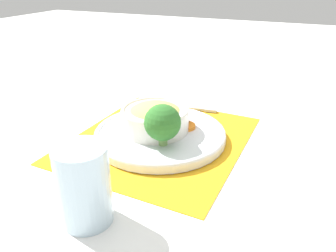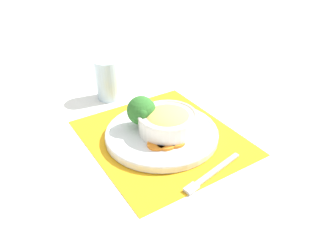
% 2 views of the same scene
% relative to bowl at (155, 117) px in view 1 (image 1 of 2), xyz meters
% --- Properties ---
extents(ground_plane, '(4.00, 4.00, 0.00)m').
position_rel_bowl_xyz_m(ground_plane, '(0.01, 0.01, -0.05)').
color(ground_plane, white).
extents(placemat, '(0.43, 0.38, 0.00)m').
position_rel_bowl_xyz_m(placemat, '(0.01, 0.01, -0.05)').
color(placemat, orange).
rests_on(placemat, ground_plane).
extents(plate, '(0.30, 0.30, 0.02)m').
position_rel_bowl_xyz_m(plate, '(0.01, 0.01, -0.04)').
color(plate, silver).
rests_on(plate, placemat).
extents(bowl, '(0.15, 0.15, 0.06)m').
position_rel_bowl_xyz_m(bowl, '(0.00, 0.00, 0.00)').
color(bowl, silver).
rests_on(bowl, plate).
extents(broccoli_floret, '(0.08, 0.08, 0.09)m').
position_rel_bowl_xyz_m(broccoli_floret, '(0.06, 0.04, 0.02)').
color(broccoli_floret, '#759E51').
rests_on(broccoli_floret, plate).
extents(carrot_slice_near, '(0.05, 0.05, 0.01)m').
position_rel_bowl_xyz_m(carrot_slice_near, '(-0.04, 0.06, -0.03)').
color(carrot_slice_near, orange).
rests_on(carrot_slice_near, plate).
extents(carrot_slice_middle, '(0.05, 0.05, 0.01)m').
position_rel_bowl_xyz_m(carrot_slice_middle, '(-0.05, 0.04, -0.03)').
color(carrot_slice_middle, orange).
rests_on(carrot_slice_middle, plate).
extents(carrot_slice_far, '(0.05, 0.05, 0.01)m').
position_rel_bowl_xyz_m(carrot_slice_far, '(-0.06, 0.02, -0.03)').
color(carrot_slice_far, orange).
rests_on(carrot_slice_far, plate).
extents(water_glass, '(0.08, 0.08, 0.13)m').
position_rel_bowl_xyz_m(water_glass, '(0.29, 0.02, 0.01)').
color(water_glass, silver).
rests_on(water_glass, ground_plane).
extents(fork, '(0.04, 0.18, 0.01)m').
position_rel_bowl_xyz_m(fork, '(-0.18, 0.02, -0.04)').
color(fork, '#B7B7BC').
rests_on(fork, placemat).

